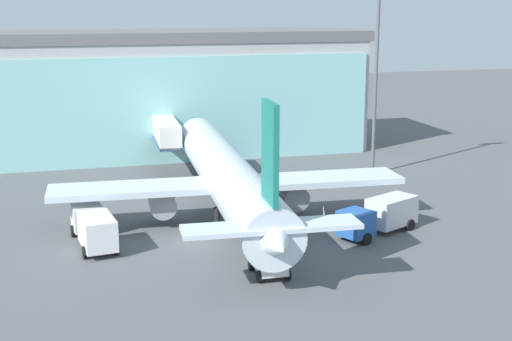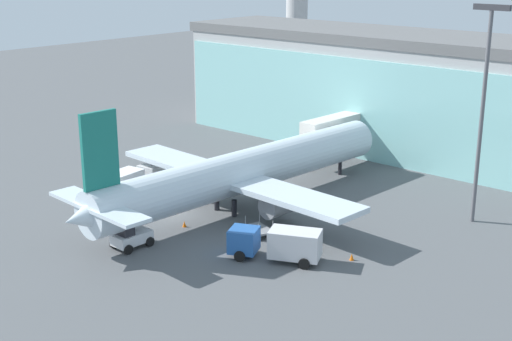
% 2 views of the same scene
% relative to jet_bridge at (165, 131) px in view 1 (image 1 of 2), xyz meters
% --- Properties ---
extents(ground, '(240.00, 240.00, 0.00)m').
position_rel_jet_bridge_xyz_m(ground, '(-1.29, -25.03, -4.15)').
color(ground, '#545659').
extents(terminal_building, '(52.75, 14.68, 14.31)m').
position_rel_jet_bridge_xyz_m(terminal_building, '(-1.29, 9.46, 3.00)').
color(terminal_building, '#ACACAC').
rests_on(terminal_building, ground).
extents(jet_bridge, '(2.72, 11.95, 5.53)m').
position_rel_jet_bridge_xyz_m(jet_bridge, '(0.00, 0.00, 0.00)').
color(jet_bridge, silver).
rests_on(jet_bridge, ground).
extents(apron_light_mast, '(3.20, 0.40, 19.33)m').
position_rel_jet_bridge_xyz_m(apron_light_mast, '(20.51, -8.05, 7.27)').
color(apron_light_mast, '#59595E').
rests_on(apron_light_mast, ground).
extents(airplane, '(28.71, 38.57, 11.78)m').
position_rel_jet_bridge_xyz_m(airplane, '(2.36, -19.36, -0.60)').
color(airplane, silver).
rests_on(airplane, ground).
extents(catering_truck, '(3.30, 7.53, 2.65)m').
position_rel_jet_bridge_xyz_m(catering_truck, '(-8.66, -23.72, -2.69)').
color(catering_truck, silver).
rests_on(catering_truck, ground).
extents(fuel_truck, '(7.53, 5.16, 2.65)m').
position_rel_jet_bridge_xyz_m(fuel_truck, '(12.86, -26.45, -2.69)').
color(fuel_truck, '#2659A5').
rests_on(fuel_truck, ground).
extents(baggage_cart, '(3.16, 2.39, 1.50)m').
position_rel_jet_bridge_xyz_m(baggage_cart, '(8.16, -23.44, -3.65)').
color(baggage_cart, gray).
rests_on(baggage_cart, ground).
extents(pushback_tug, '(2.18, 3.22, 2.30)m').
position_rel_jet_bridge_xyz_m(pushback_tug, '(2.14, -32.65, -3.18)').
color(pushback_tug, silver).
rests_on(pushback_tug, ground).
extents(safety_cone_nose, '(0.36, 0.36, 0.55)m').
position_rel_jet_bridge_xyz_m(safety_cone_nose, '(1.98, -26.51, -3.88)').
color(safety_cone_nose, orange).
rests_on(safety_cone_nose, ground).
extents(safety_cone_wingtip, '(0.36, 0.36, 0.55)m').
position_rel_jet_bridge_xyz_m(safety_cone_wingtip, '(17.25, -22.56, -3.88)').
color(safety_cone_wingtip, orange).
rests_on(safety_cone_wingtip, ground).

